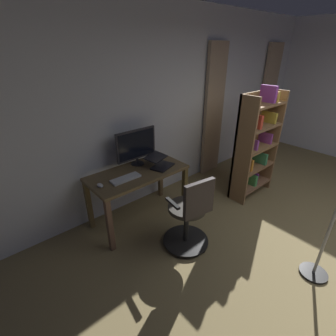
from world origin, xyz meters
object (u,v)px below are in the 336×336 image
Objects in this scene: desk at (138,179)px; computer_monitor at (136,145)px; computer_keyboard at (126,178)px; bookshelf at (254,145)px; laptop at (160,163)px; office_chair at (190,215)px; computer_mouse at (100,185)px.

computer_monitor reaches higher than desk.
computer_keyboard is 2.07m from bookshelf.
office_chair is at bearing 57.48° from laptop.
computer_mouse is at bearing 18.56° from computer_monitor.
bookshelf is at bearing 165.38° from computer_keyboard.
computer_keyboard is (0.35, -0.76, 0.30)m from office_chair.
bookshelf is (-2.00, 0.52, 0.08)m from computer_keyboard.
computer_keyboard is at bearing 171.87° from computer_mouse.
computer_mouse is at bearing -21.04° from laptop.
laptop is 0.86m from computer_mouse.
desk is 3.27× the size of laptop.
computer_monitor is (-0.01, -1.03, 0.56)m from office_chair.
computer_mouse is 2.39m from bookshelf.
laptop is (-0.55, -0.01, 0.04)m from computer_keyboard.
office_chair is 0.86m from laptop.
desk is 2.14× the size of computer_monitor.
bookshelf reaches higher than computer_keyboard.
computer_monitor reaches higher than computer_mouse.
computer_mouse reaches higher than desk.
bookshelf is at bearing 17.12° from office_chair.
desk is at bearing -176.61° from computer_mouse.
computer_monitor reaches higher than computer_keyboard.
bookshelf is (-1.46, 0.53, 0.04)m from laptop.
bookshelf is (-1.65, -0.24, 0.38)m from office_chair.
office_chair is 2.46× the size of laptop.
computer_mouse is (0.68, 0.23, -0.25)m from computer_monitor.
office_chair is at bearing 114.94° from computer_keyboard.
office_chair reaches higher than computer_mouse.
office_chair is (-0.13, 0.84, -0.18)m from desk.
office_chair is at bearing 129.80° from computer_mouse.
laptop is at bearing 177.36° from computer_mouse.
office_chair is 2.58× the size of computer_keyboard.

